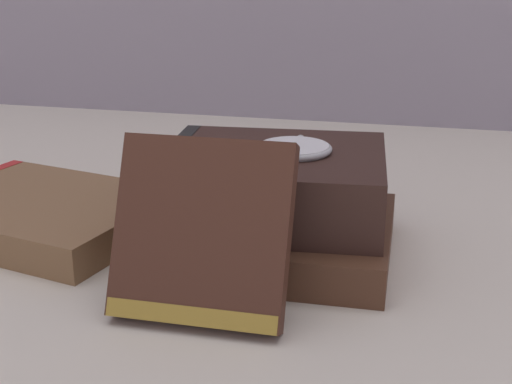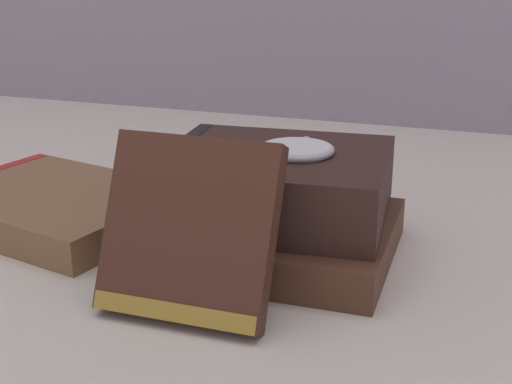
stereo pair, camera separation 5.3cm
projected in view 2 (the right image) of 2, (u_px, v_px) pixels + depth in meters
ground_plane at (217, 257)px, 0.57m from camera, size 3.00×3.00×0.00m
book_flat_bottom at (265, 235)px, 0.57m from camera, size 0.19×0.16×0.03m
book_flat_top at (269, 183)px, 0.57m from camera, size 0.18×0.16×0.05m
book_side_left at (50, 204)px, 0.64m from camera, size 0.23×0.20×0.03m
book_leaning_front at (188, 236)px, 0.47m from camera, size 0.12×0.07×0.12m
pocket_watch at (297, 149)px, 0.55m from camera, size 0.06×0.06×0.01m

